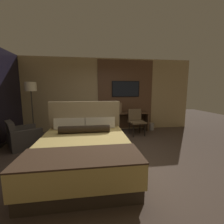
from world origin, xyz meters
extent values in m
plane|color=#4C3D33|center=(0.00, 0.00, 0.00)|extent=(16.00, 16.00, 0.00)
cube|color=tan|center=(0.00, 2.60, 1.40)|extent=(7.20, 0.06, 2.80)
cube|color=brown|center=(0.91, 2.56, 1.40)|extent=(2.19, 0.03, 2.70)
cube|color=#33281E|center=(-0.61, -0.46, 0.11)|extent=(1.75, 2.11, 0.22)
cube|color=tan|center=(-0.61, -0.46, 0.41)|extent=(1.81, 2.17, 0.38)
cube|color=#422D1E|center=(-0.61, -1.17, 0.62)|extent=(1.83, 0.76, 0.02)
cube|color=#998460|center=(-0.61, 0.67, 0.65)|extent=(1.84, 0.08, 1.29)
cube|color=beige|center=(-1.00, 0.53, 0.74)|extent=(0.76, 0.23, 0.31)
cube|color=beige|center=(-0.23, 0.53, 0.74)|extent=(0.76, 0.23, 0.31)
cylinder|color=#2D2319|center=(-0.61, 0.11, 0.69)|extent=(1.17, 0.17, 0.17)
cube|color=brown|center=(0.91, 2.28, 0.71)|extent=(1.69, 0.50, 0.03)
cube|color=brown|center=(0.10, 2.28, 0.34)|extent=(0.06, 0.45, 0.69)
cube|color=brown|center=(1.73, 2.28, 0.34)|extent=(0.06, 0.45, 0.69)
cube|color=brown|center=(0.91, 2.51, 0.41)|extent=(1.57, 0.02, 0.34)
cube|color=black|center=(0.91, 2.52, 1.63)|extent=(1.10, 0.04, 0.62)
cube|color=black|center=(0.91, 2.50, 1.63)|extent=(1.03, 0.01, 0.57)
cube|color=brown|center=(1.14, 1.67, 0.47)|extent=(0.58, 0.56, 0.05)
cube|color=brown|center=(1.12, 1.89, 0.70)|extent=(0.50, 0.16, 0.42)
cylinder|color=black|center=(0.96, 1.45, 0.22)|extent=(0.04, 0.04, 0.44)
cylinder|color=black|center=(1.38, 1.49, 0.22)|extent=(0.04, 0.04, 0.44)
cylinder|color=black|center=(0.91, 1.85, 0.22)|extent=(0.04, 0.04, 0.44)
cylinder|color=black|center=(1.33, 1.89, 0.22)|extent=(0.04, 0.04, 0.44)
cube|color=#47423D|center=(-2.33, 1.05, 0.21)|extent=(0.96, 0.91, 0.41)
cube|color=#47423D|center=(-2.58, 0.88, 0.59)|extent=(0.50, 0.60, 0.38)
cube|color=#47423D|center=(-2.13, 0.77, 0.28)|extent=(0.68, 0.50, 0.55)
cube|color=#47423D|center=(-2.52, 1.34, 0.28)|extent=(0.68, 0.50, 0.55)
cylinder|color=#282623|center=(-2.31, 1.69, 0.01)|extent=(0.28, 0.28, 0.03)
cylinder|color=#332D28|center=(-2.31, 1.69, 0.80)|extent=(0.03, 0.03, 1.60)
cylinder|color=beige|center=(-2.31, 1.69, 1.70)|extent=(0.34, 0.34, 0.28)
cylinder|color=#846647|center=(0.64, 2.21, 0.92)|extent=(0.13, 0.13, 0.39)
cone|color=#333338|center=(0.42, 2.23, 0.88)|extent=(0.12, 0.12, 0.31)
cylinder|color=gray|center=(1.93, 2.26, 0.14)|extent=(0.22, 0.22, 0.28)
camera|label=1|loc=(-0.45, -3.33, 1.59)|focal=24.00mm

